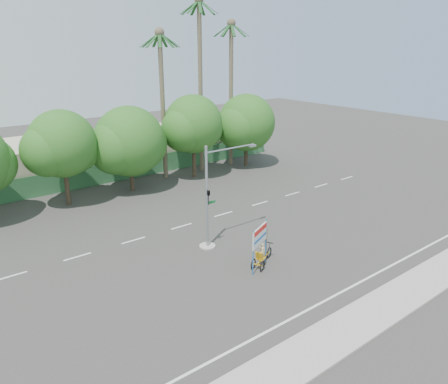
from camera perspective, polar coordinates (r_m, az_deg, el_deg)
ground at (r=28.62m, az=6.70°, el=-8.54°), size 120.00×120.00×0.00m
sidewalk_near at (r=24.63m, az=19.39°, el=-14.40°), size 50.00×2.40×0.12m
fence at (r=44.96m, az=-12.78°, el=2.84°), size 38.00×0.08×2.00m
building_left at (r=45.93m, az=-26.66°, el=2.90°), size 12.00×8.00×4.00m
building_right at (r=52.25m, az=-7.08°, el=6.32°), size 14.00×8.00×3.60m
tree_left at (r=38.35m, az=-20.45°, el=5.61°), size 6.66×5.60×8.07m
tree_center at (r=40.61m, az=-12.32°, el=6.21°), size 7.62×6.40×7.85m
tree_right at (r=43.86m, az=-4.09°, el=8.57°), size 6.90×5.80×8.36m
tree_far_right at (r=48.16m, az=2.92°, el=8.81°), size 7.38×6.20×7.94m
palm_tall at (r=45.61m, az=-3.13°, el=15.61°), size 3.73×3.79×17.45m
palm_mid at (r=48.09m, az=0.92°, el=14.53°), size 3.73×3.79×15.45m
palm_short at (r=43.33m, az=-8.10°, el=13.14°), size 3.73×3.79×14.45m
traffic_signal at (r=28.87m, az=-1.75°, el=-1.80°), size 4.72×1.10×7.00m
trike_billboard at (r=27.03m, az=4.90°, el=-7.41°), size 2.74×1.42×2.93m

